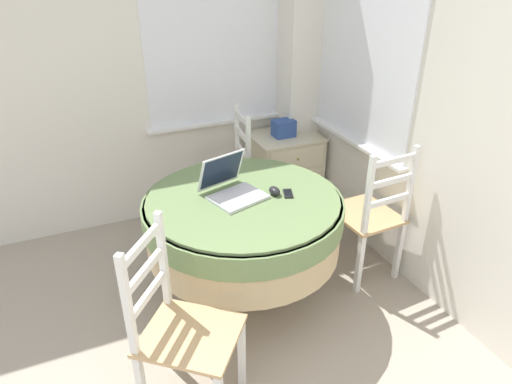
{
  "coord_description": "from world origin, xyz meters",
  "views": [
    {
      "loc": [
        0.15,
        -0.53,
        2.04
      ],
      "look_at": [
        1.18,
        1.84,
        0.67
      ],
      "focal_mm": 32.0,
      "sensor_mm": 36.0,
      "label": 1
    }
  ],
  "objects_px": {
    "dining_chair_near_right_window": "(370,216)",
    "round_dining_table": "(243,219)",
    "storage_box": "(284,128)",
    "laptop": "(232,188)",
    "cell_phone": "(288,193)",
    "dining_chair_camera_near": "(181,331)",
    "dining_chair_near_back_window": "(225,175)",
    "computer_mouse": "(275,191)",
    "corner_cabinet": "(284,170)"
  },
  "relations": [
    {
      "from": "dining_chair_near_right_window",
      "to": "round_dining_table",
      "type": "bearing_deg",
      "value": 171.57
    },
    {
      "from": "round_dining_table",
      "to": "storage_box",
      "type": "relative_size",
      "value": 6.88
    },
    {
      "from": "laptop",
      "to": "round_dining_table",
      "type": "bearing_deg",
      "value": -40.34
    },
    {
      "from": "cell_phone",
      "to": "dining_chair_near_right_window",
      "type": "height_order",
      "value": "dining_chair_near_right_window"
    },
    {
      "from": "dining_chair_camera_near",
      "to": "dining_chair_near_back_window",
      "type": "bearing_deg",
      "value": 62.75
    },
    {
      "from": "laptop",
      "to": "dining_chair_camera_near",
      "type": "distance_m",
      "value": 0.92
    },
    {
      "from": "dining_chair_near_right_window",
      "to": "storage_box",
      "type": "bearing_deg",
      "value": 94.62
    },
    {
      "from": "round_dining_table",
      "to": "dining_chair_near_right_window",
      "type": "xyz_separation_m",
      "value": [
        0.86,
        -0.13,
        -0.11
      ]
    },
    {
      "from": "computer_mouse",
      "to": "corner_cabinet",
      "type": "distance_m",
      "value": 1.29
    },
    {
      "from": "dining_chair_near_right_window",
      "to": "corner_cabinet",
      "type": "distance_m",
      "value": 1.14
    },
    {
      "from": "dining_chair_camera_near",
      "to": "storage_box",
      "type": "xyz_separation_m",
      "value": [
        1.35,
        1.63,
        0.26
      ]
    },
    {
      "from": "dining_chair_camera_near",
      "to": "storage_box",
      "type": "relative_size",
      "value": 5.64
    },
    {
      "from": "round_dining_table",
      "to": "dining_chair_near_right_window",
      "type": "height_order",
      "value": "dining_chair_near_right_window"
    },
    {
      "from": "dining_chair_near_right_window",
      "to": "dining_chair_camera_near",
      "type": "relative_size",
      "value": 1.0
    },
    {
      "from": "laptop",
      "to": "dining_chair_near_right_window",
      "type": "distance_m",
      "value": 0.98
    },
    {
      "from": "dining_chair_near_back_window",
      "to": "storage_box",
      "type": "height_order",
      "value": "dining_chair_near_back_window"
    },
    {
      "from": "round_dining_table",
      "to": "dining_chair_near_back_window",
      "type": "relative_size",
      "value": 1.22
    },
    {
      "from": "round_dining_table",
      "to": "dining_chair_near_right_window",
      "type": "bearing_deg",
      "value": -8.43
    },
    {
      "from": "laptop",
      "to": "dining_chair_near_right_window",
      "type": "height_order",
      "value": "dining_chair_near_right_window"
    },
    {
      "from": "dining_chair_near_back_window",
      "to": "dining_chair_near_right_window",
      "type": "distance_m",
      "value": 1.18
    },
    {
      "from": "laptop",
      "to": "computer_mouse",
      "type": "distance_m",
      "value": 0.26
    },
    {
      "from": "storage_box",
      "to": "dining_chair_near_right_window",
      "type": "bearing_deg",
      "value": -85.38
    },
    {
      "from": "cell_phone",
      "to": "round_dining_table",
      "type": "bearing_deg",
      "value": 163.72
    },
    {
      "from": "laptop",
      "to": "dining_chair_near_right_window",
      "type": "bearing_deg",
      "value": -10.67
    },
    {
      "from": "laptop",
      "to": "corner_cabinet",
      "type": "relative_size",
      "value": 0.6
    },
    {
      "from": "dining_chair_near_right_window",
      "to": "dining_chair_camera_near",
      "type": "xyz_separation_m",
      "value": [
        -1.44,
        -0.51,
        0.0
      ]
    },
    {
      "from": "round_dining_table",
      "to": "corner_cabinet",
      "type": "xyz_separation_m",
      "value": [
        0.79,
        1.01,
        -0.25
      ]
    },
    {
      "from": "computer_mouse",
      "to": "dining_chair_camera_near",
      "type": "relative_size",
      "value": 0.09
    },
    {
      "from": "laptop",
      "to": "computer_mouse",
      "type": "bearing_deg",
      "value": -20.87
    },
    {
      "from": "dining_chair_near_right_window",
      "to": "dining_chair_camera_near",
      "type": "distance_m",
      "value": 1.53
    },
    {
      "from": "dining_chair_near_back_window",
      "to": "dining_chair_near_right_window",
      "type": "bearing_deg",
      "value": -55.29
    },
    {
      "from": "computer_mouse",
      "to": "corner_cabinet",
      "type": "bearing_deg",
      "value": 60.02
    },
    {
      "from": "storage_box",
      "to": "dining_chair_near_back_window",
      "type": "bearing_deg",
      "value": -165.48
    },
    {
      "from": "laptop",
      "to": "cell_phone",
      "type": "height_order",
      "value": "laptop"
    },
    {
      "from": "laptop",
      "to": "computer_mouse",
      "type": "height_order",
      "value": "laptop"
    },
    {
      "from": "laptop",
      "to": "dining_chair_near_back_window",
      "type": "relative_size",
      "value": 0.4
    },
    {
      "from": "corner_cabinet",
      "to": "cell_phone",
      "type": "bearing_deg",
      "value": -116.14
    },
    {
      "from": "laptop",
      "to": "dining_chair_camera_near",
      "type": "xyz_separation_m",
      "value": [
        -0.52,
        -0.68,
        -0.32
      ]
    },
    {
      "from": "round_dining_table",
      "to": "laptop",
      "type": "height_order",
      "value": "laptop"
    },
    {
      "from": "cell_phone",
      "to": "corner_cabinet",
      "type": "distance_m",
      "value": 1.27
    },
    {
      "from": "computer_mouse",
      "to": "storage_box",
      "type": "xyz_separation_m",
      "value": [
        0.58,
        1.04,
        -0.03
      ]
    },
    {
      "from": "round_dining_table",
      "to": "computer_mouse",
      "type": "height_order",
      "value": "computer_mouse"
    },
    {
      "from": "round_dining_table",
      "to": "storage_box",
      "type": "xyz_separation_m",
      "value": [
        0.77,
        0.99,
        0.15
      ]
    },
    {
      "from": "round_dining_table",
      "to": "laptop",
      "type": "relative_size",
      "value": 3.06
    },
    {
      "from": "dining_chair_camera_near",
      "to": "storage_box",
      "type": "bearing_deg",
      "value": 50.53
    },
    {
      "from": "cell_phone",
      "to": "corner_cabinet",
      "type": "relative_size",
      "value": 0.18
    },
    {
      "from": "corner_cabinet",
      "to": "round_dining_table",
      "type": "bearing_deg",
      "value": -128.26
    },
    {
      "from": "computer_mouse",
      "to": "storage_box",
      "type": "relative_size",
      "value": 0.53
    },
    {
      "from": "cell_phone",
      "to": "dining_chair_near_right_window",
      "type": "xyz_separation_m",
      "value": [
        0.6,
        -0.05,
        -0.27
      ]
    },
    {
      "from": "round_dining_table",
      "to": "corner_cabinet",
      "type": "relative_size",
      "value": 1.84
    }
  ]
}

